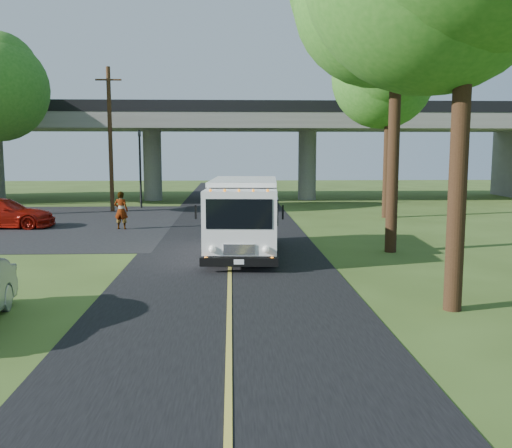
{
  "coord_description": "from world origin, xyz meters",
  "views": [
    {
      "loc": [
        0.06,
        -12.45,
        3.94
      ],
      "look_at": [
        0.84,
        5.32,
        1.6
      ],
      "focal_mm": 40.0,
      "sensor_mm": 36.0,
      "label": 1
    }
  ],
  "objects": [
    {
      "name": "utility_pole",
      "position": [
        -7.5,
        24.0,
        4.59
      ],
      "size": [
        1.6,
        0.26,
        9.0
      ],
      "color": "#472D19",
      "rests_on": "ground"
    },
    {
      "name": "red_sedan",
      "position": [
        -11.45,
        16.54,
        0.74
      ],
      "size": [
        5.15,
        2.17,
        1.48
      ],
      "primitive_type": "imported",
      "rotation": [
        0.0,
        0.0,
        1.55
      ],
      "color": "#971209",
      "rests_on": "ground"
    },
    {
      "name": "road",
      "position": [
        0.0,
        10.0,
        0.01
      ],
      "size": [
        7.0,
        90.0,
        0.02
      ],
      "primitive_type": "cube",
      "color": "black",
      "rests_on": "ground"
    },
    {
      "name": "step_van",
      "position": [
        0.52,
        8.6,
        1.53
      ],
      "size": [
        2.9,
        6.84,
        2.81
      ],
      "rotation": [
        0.0,
        0.0,
        -0.07
      ],
      "color": "white",
      "rests_on": "ground"
    },
    {
      "name": "tree_right_far",
      "position": [
        9.21,
        19.84,
        8.3
      ],
      "size": [
        5.77,
        5.67,
        10.99
      ],
      "color": "#382314",
      "rests_on": "ground"
    },
    {
      "name": "ground",
      "position": [
        0.0,
        0.0,
        0.0
      ],
      "size": [
        120.0,
        120.0,
        0.0
      ],
      "primitive_type": "plane",
      "color": "#3A4F1C",
      "rests_on": "ground"
    },
    {
      "name": "pedestrian",
      "position": [
        -5.37,
        15.72,
        0.94
      ],
      "size": [
        0.76,
        0.57,
        1.88
      ],
      "primitive_type": "imported",
      "rotation": [
        0.0,
        0.0,
        2.96
      ],
      "color": "gray",
      "rests_on": "ground"
    },
    {
      "name": "traffic_signal",
      "position": [
        -6.0,
        26.0,
        3.2
      ],
      "size": [
        0.18,
        0.22,
        5.2
      ],
      "color": "black",
      "rests_on": "ground"
    },
    {
      "name": "overpass",
      "position": [
        0.0,
        32.0,
        4.56
      ],
      "size": [
        54.0,
        10.0,
        7.3
      ],
      "color": "slate",
      "rests_on": "ground"
    },
    {
      "name": "parking_lot",
      "position": [
        -11.0,
        18.0,
        0.01
      ],
      "size": [
        16.0,
        18.0,
        0.01
      ],
      "primitive_type": "cube",
      "color": "black",
      "rests_on": "ground"
    },
    {
      "name": "lane_line",
      "position": [
        0.0,
        10.0,
        0.03
      ],
      "size": [
        0.12,
        90.0,
        0.01
      ],
      "primitive_type": "cube",
      "color": "gold",
      "rests_on": "road"
    }
  ]
}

